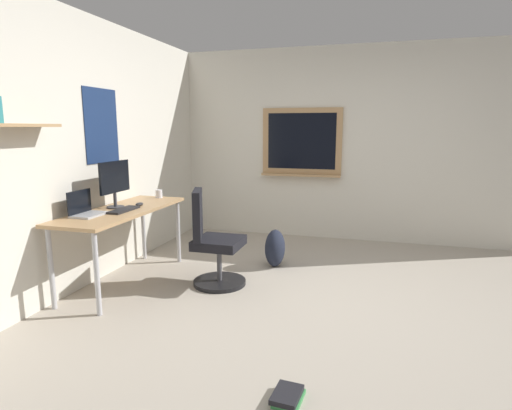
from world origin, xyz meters
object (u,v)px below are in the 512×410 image
Objects in this scene: laptop at (85,210)px; keyboard at (124,210)px; book_stack_on_floor at (288,396)px; desk at (122,217)px; monitor_primary at (115,181)px; coffee_mug at (159,194)px; computer_mouse at (139,204)px; backpack at (275,248)px; office_chair at (213,245)px.

keyboard is (0.28, -0.21, -0.04)m from laptop.
book_stack_on_floor is (-1.31, -1.88, -0.73)m from keyboard.
monitor_primary is (0.04, 0.09, 0.35)m from desk.
coffee_mug is (1.05, -0.16, -0.01)m from laptop.
computer_mouse reaches higher than backpack.
monitor_primary reaches higher than backpack.
office_chair reaches higher than desk.
desk is 0.41m from laptop.
keyboard is 3.56× the size of computer_mouse.
desk is 5.13× the size of laptop.
desk is 0.36m from monitor_primary.
desk is 3.42× the size of monitor_primary.
office_chair is (0.18, -0.87, -0.26)m from desk.
backpack is at bearing -49.79° from laptop.
desk is 2.49m from book_stack_on_floor.
computer_mouse reaches higher than book_stack_on_floor.
desk is 3.80× the size of backpack.
office_chair is at bearing 34.61° from book_stack_on_floor.
coffee_mug reaches higher than desk.
book_stack_on_floor is at bearing -164.69° from backpack.
desk is at bearing -21.32° from laptop.
office_chair is 1.21m from laptop.
coffee_mug reaches higher than book_stack_on_floor.
laptop is 0.74× the size of backpack.
monitor_primary is at bearing 170.24° from coffee_mug.
keyboard is (-0.12, -0.16, -0.26)m from monitor_primary.
office_chair reaches higher than computer_mouse.
coffee_mug reaches higher than backpack.
book_stack_on_floor is at bearing -137.17° from coffee_mug.
monitor_primary reaches higher than computer_mouse.
laptop is at bearing 173.08° from monitor_primary.
backpack is at bearing -59.25° from monitor_primary.
laptop is 3.37× the size of coffee_mug.
office_chair is 9.13× the size of computer_mouse.
laptop is at bearing 130.21° from backpack.
coffee_mug is 0.22× the size of backpack.
keyboard is 4.02× the size of coffee_mug.
desk is at bearing 54.56° from book_stack_on_floor.
book_stack_on_floor is (-2.28, -0.62, -0.18)m from backpack.
monitor_primary reaches higher than office_chair.
coffee_mug is (0.49, 0.05, 0.03)m from computer_mouse.
book_stack_on_floor is at bearing -124.86° from keyboard.
laptop reaches higher than office_chair.
desk is at bearing -113.52° from monitor_primary.
desk is 1.67× the size of office_chair.
book_stack_on_floor is at bearing -116.28° from laptop.
computer_mouse is 0.25× the size of backpack.
backpack is (0.71, -0.46, -0.20)m from office_chair.
desk is at bearing 160.41° from computer_mouse.
book_stack_on_floor is (-1.59, -1.88, -0.74)m from computer_mouse.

